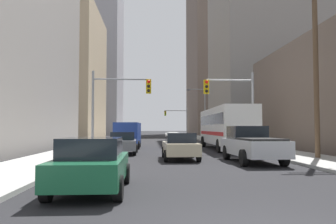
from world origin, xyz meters
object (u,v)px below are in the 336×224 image
at_px(cargo_van_blue, 128,134).
at_px(sedan_beige, 180,146).
at_px(pickup_truck_silver, 252,144).
at_px(traffic_signal_near_right, 232,98).
at_px(traffic_signal_far_right, 177,117).
at_px(sedan_green, 92,164).
at_px(sedan_grey, 123,143).
at_px(traffic_signal_near_left, 119,97).
at_px(city_bus, 225,126).

xyz_separation_m(cargo_van_blue, sedan_beige, (3.63, -10.95, -0.52)).
distance_m(pickup_truck_silver, traffic_signal_near_right, 8.08).
xyz_separation_m(pickup_truck_silver, traffic_signal_far_right, (0.38, 51.89, 3.16)).
xyz_separation_m(pickup_truck_silver, sedan_green, (-6.97, -7.70, -0.16)).
relative_size(pickup_truck_silver, sedan_green, 1.30).
bearing_deg(pickup_truck_silver, sedan_grey, 140.22).
relative_size(sedan_grey, traffic_signal_near_left, 0.71).
height_order(cargo_van_blue, traffic_signal_far_right, traffic_signal_far_right).
xyz_separation_m(traffic_signal_near_left, traffic_signal_far_right, (8.00, 44.47, 0.02)).
bearing_deg(sedan_grey, traffic_signal_near_left, 107.24).
distance_m(traffic_signal_near_left, traffic_signal_near_right, 8.44).
xyz_separation_m(pickup_truck_silver, cargo_van_blue, (-7.24, 12.61, 0.35)).
xyz_separation_m(sedan_beige, traffic_signal_far_right, (3.98, 50.22, 3.32)).
bearing_deg(traffic_signal_near_left, pickup_truck_silver, -44.22).
height_order(cargo_van_blue, traffic_signal_near_left, traffic_signal_near_left).
bearing_deg(city_bus, traffic_signal_near_right, -92.26).
bearing_deg(city_bus, traffic_signal_far_right, 90.75).
height_order(sedan_green, sedan_beige, same).
height_order(cargo_van_blue, traffic_signal_near_right, traffic_signal_near_right).
xyz_separation_m(sedan_green, sedan_beige, (3.37, 9.36, 0.00)).
distance_m(city_bus, traffic_signal_near_left, 9.23).
xyz_separation_m(cargo_van_blue, traffic_signal_near_right, (8.06, -5.20, 2.76)).
height_order(sedan_green, traffic_signal_near_left, traffic_signal_near_left).
height_order(traffic_signal_near_left, traffic_signal_near_right, same).
bearing_deg(traffic_signal_near_right, city_bus, 87.74).
xyz_separation_m(city_bus, traffic_signal_far_right, (-0.55, 41.73, 2.16)).
bearing_deg(traffic_signal_near_right, sedan_grey, -169.76).
bearing_deg(traffic_signal_far_right, cargo_van_blue, -100.98).
distance_m(city_bus, sedan_grey, 9.19).
relative_size(pickup_truck_silver, traffic_signal_near_right, 0.91).
bearing_deg(city_bus, pickup_truck_silver, -95.21).
xyz_separation_m(sedan_beige, sedan_grey, (-3.57, 4.31, 0.00)).
bearing_deg(traffic_signal_near_right, sedan_green, -117.27).
bearing_deg(sedan_green, sedan_grey, 90.84).
bearing_deg(traffic_signal_far_right, traffic_signal_near_left, -100.19).
distance_m(pickup_truck_silver, sedan_beige, 3.97).
relative_size(city_bus, sedan_green, 2.74).
distance_m(traffic_signal_near_left, traffic_signal_far_right, 45.19).
relative_size(cargo_van_blue, traffic_signal_near_right, 0.88).
relative_size(cargo_van_blue, traffic_signal_far_right, 0.88).
xyz_separation_m(cargo_van_blue, traffic_signal_near_left, (-0.38, -5.20, 2.78)).
bearing_deg(traffic_signal_near_left, sedan_beige, -55.10).
bearing_deg(cargo_van_blue, sedan_grey, -89.41).
xyz_separation_m(city_bus, pickup_truck_silver, (-0.93, -10.16, -1.00)).
xyz_separation_m(sedan_grey, traffic_signal_far_right, (7.55, 45.92, 3.32)).
height_order(sedan_grey, traffic_signal_near_left, traffic_signal_near_left).
xyz_separation_m(pickup_truck_silver, sedan_beige, (-3.61, 1.66, -0.16)).
height_order(traffic_signal_near_right, traffic_signal_far_right, same).
bearing_deg(sedan_grey, cargo_van_blue, 90.59).
xyz_separation_m(cargo_van_blue, sedan_green, (0.27, -20.31, -0.52)).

